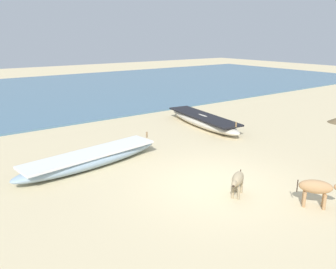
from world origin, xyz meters
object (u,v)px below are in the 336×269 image
at_px(fishing_boat_1, 91,159).
at_px(calf_far_dun, 238,180).
at_px(fishing_boat_2, 203,120).
at_px(calf_near_tan, 317,188).

distance_m(fishing_boat_1, calf_far_dun, 4.57).
bearing_deg(fishing_boat_2, calf_far_dun, -26.83).
bearing_deg(fishing_boat_1, calf_far_dun, -70.13).
relative_size(fishing_boat_1, fishing_boat_2, 0.99).
bearing_deg(fishing_boat_1, calf_near_tan, -67.83).
relative_size(fishing_boat_1, calf_far_dun, 5.74).
distance_m(fishing_boat_1, calf_near_tan, 6.40).
distance_m(fishing_boat_2, calf_far_dun, 6.86).
relative_size(fishing_boat_2, calf_far_dun, 5.81).
relative_size(fishing_boat_1, calf_near_tan, 5.34).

